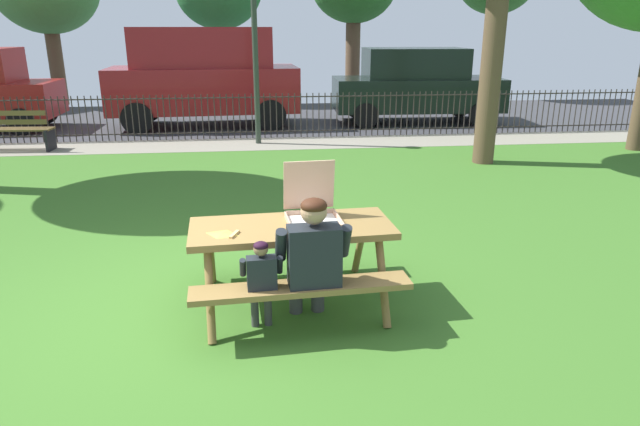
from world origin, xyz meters
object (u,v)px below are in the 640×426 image
pizza_slice_on_table (225,234)px  lamp_post_walkway (254,26)px  parked_car_center (416,84)px  child_at_table (261,278)px  adult_at_table (312,258)px  park_bench_left (11,131)px  picnic_table_foreground (292,243)px  pizza_box_open (312,207)px  parked_car_left (204,75)px

pizza_slice_on_table → lamp_post_walkway: bearing=87.6°
lamp_post_walkway → parked_car_center: size_ratio=0.91×
child_at_table → parked_car_center: parked_car_center is taller
parked_car_center → child_at_table: bearing=-111.8°
adult_at_table → park_bench_left: size_ratio=0.73×
park_bench_left → lamp_post_walkway: 5.48m
adult_at_table → picnic_table_foreground: bearing=105.4°
parked_car_center → adult_at_table: bearing=-109.9°
pizza_box_open → child_at_table: bearing=-125.7°
picnic_table_foreground → park_bench_left: (-5.33, 7.44, -0.18)m
pizza_box_open → lamp_post_walkway: size_ratio=0.14×
pizza_box_open → parked_car_left: (-1.76, 10.01, 0.41)m
pizza_box_open → lamp_post_walkway: 7.72m
park_bench_left → child_at_table: bearing=-57.7°
parked_car_left → child_at_table: bearing=-83.2°
picnic_table_foreground → child_at_table: 0.62m
child_at_table → parked_car_left: (-1.28, 10.67, 0.79)m
adult_at_table → parked_car_center: 11.30m
pizza_box_open → pizza_slice_on_table: bearing=-159.2°
pizza_slice_on_table → child_at_table: bearing=-51.2°
adult_at_table → parked_car_center: (3.85, 10.62, 0.35)m
picnic_table_foreground → pizza_box_open: 0.37m
lamp_post_walkway → parked_car_center: lamp_post_walkway is taller
parked_car_center → pizza_slice_on_table: bearing=-113.9°
pizza_box_open → child_at_table: size_ratio=0.64×
pizza_box_open → pizza_slice_on_table: pizza_box_open is taller
park_bench_left → parked_car_left: parked_car_left is taller
pizza_box_open → parked_car_left: parked_car_left is taller
child_at_table → pizza_slice_on_table: bearing=128.8°
parked_car_center → pizza_box_open: bearing=-110.7°
child_at_table → parked_car_left: parked_car_left is taller
picnic_table_foreground → parked_car_center: size_ratio=0.42×
child_at_table → lamp_post_walkway: lamp_post_walkway is taller
park_bench_left → parked_car_left: (3.76, 2.69, 0.89)m
pizza_slice_on_table → park_bench_left: park_bench_left is taller
pizza_box_open → parked_car_center: (3.79, 10.01, 0.11)m
parked_car_center → parked_car_left: bearing=-180.0°
lamp_post_walkway → parked_car_left: (-1.31, 2.46, -1.18)m
pizza_box_open → parked_car_center: 10.70m
picnic_table_foreground → child_at_table: child_at_table is taller
adult_at_table → lamp_post_walkway: (-0.39, 8.16, 1.83)m
picnic_table_foreground → pizza_box_open: size_ratio=3.41×
child_at_table → park_bench_left: child_at_table is taller
pizza_slice_on_table → child_at_table: child_at_table is taller
child_at_table → adult_at_table: bearing=7.3°
picnic_table_foreground → child_at_table: size_ratio=2.19×
adult_at_table → parked_car_left: size_ratio=0.25×
pizza_slice_on_table → parked_car_left: (-0.98, 10.30, 0.53)m
lamp_post_walkway → pizza_box_open: bearing=-86.6°
picnic_table_foreground → lamp_post_walkway: 7.90m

